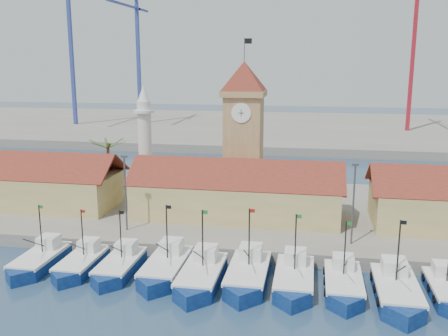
% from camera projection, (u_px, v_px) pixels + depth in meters
% --- Properties ---
extents(ground, '(400.00, 400.00, 0.00)m').
position_uv_depth(ground, '(204.00, 295.00, 46.14)').
color(ground, navy).
rests_on(ground, ground).
extents(quay, '(140.00, 32.00, 1.50)m').
position_uv_depth(quay, '(241.00, 212.00, 69.07)').
color(quay, gray).
rests_on(quay, ground).
extents(terminal, '(240.00, 80.00, 2.00)m').
position_uv_depth(terminal, '(282.00, 129.00, 151.76)').
color(terminal, gray).
rests_on(terminal, ground).
extents(boat_0, '(3.38, 9.27, 7.01)m').
position_uv_depth(boat_0, '(39.00, 262.00, 52.00)').
color(boat_0, '#0B1E55').
rests_on(boat_0, ground).
extents(boat_1, '(3.24, 8.87, 6.71)m').
position_uv_depth(boat_1, '(81.00, 264.00, 51.37)').
color(boat_1, '#0B1E55').
rests_on(boat_1, ground).
extents(boat_2, '(3.30, 9.05, 6.85)m').
position_uv_depth(boat_2, '(119.00, 267.00, 50.60)').
color(boat_2, '#0B1E55').
rests_on(boat_2, ground).
extents(boat_3, '(3.67, 10.06, 7.62)m').
position_uv_depth(boat_3, '(165.00, 269.00, 50.02)').
color(boat_3, '#0B1E55').
rests_on(boat_3, ground).
extents(boat_4, '(3.73, 10.21, 7.72)m').
position_uv_depth(boat_4, '(201.00, 277.00, 48.03)').
color(boat_4, '#0B1E55').
rests_on(boat_4, ground).
extents(boat_5, '(3.76, 10.31, 7.80)m').
position_uv_depth(boat_5, '(247.00, 276.00, 48.23)').
color(boat_5, '#0B1E55').
rests_on(boat_5, ground).
extents(boat_6, '(3.62, 9.91, 7.50)m').
position_uv_depth(boat_6, '(294.00, 281.00, 47.37)').
color(boat_6, '#0B1E55').
rests_on(boat_6, ground).
extents(boat_7, '(3.43, 9.39, 7.10)m').
position_uv_depth(boat_7, '(344.00, 285.00, 46.47)').
color(boat_7, '#0B1E55').
rests_on(boat_7, ground).
extents(boat_8, '(3.77, 10.33, 7.82)m').
position_uv_depth(boat_8, '(397.00, 293.00, 44.72)').
color(boat_8, '#0B1E55').
rests_on(boat_8, ground).
extents(boat_9, '(3.22, 8.81, 6.66)m').
position_uv_depth(boat_9, '(448.00, 292.00, 45.21)').
color(boat_9, '#0B1E55').
rests_on(boat_9, ground).
extents(hall_left, '(31.20, 10.13, 7.61)m').
position_uv_depth(hall_left, '(12.00, 186.00, 70.07)').
color(hall_left, tan).
rests_on(hall_left, quay).
extents(hall_center, '(27.04, 10.13, 7.61)m').
position_uv_depth(hall_center, '(237.00, 197.00, 64.54)').
color(hall_center, tan).
rests_on(hall_center, quay).
extents(clock_tower, '(5.80, 5.80, 22.70)m').
position_uv_depth(clock_tower, '(244.00, 130.00, 68.63)').
color(clock_tower, tan).
rests_on(clock_tower, quay).
extents(minaret, '(3.00, 3.00, 16.30)m').
position_uv_depth(minaret, '(145.00, 140.00, 73.62)').
color(minaret, silver).
rests_on(minaret, quay).
extents(palm_tree, '(5.60, 5.03, 8.39)m').
position_uv_depth(palm_tree, '(109.00, 165.00, 73.29)').
color(palm_tree, brown).
rests_on(palm_tree, quay).
extents(lamp_posts, '(80.70, 0.25, 9.03)m').
position_uv_depth(lamp_posts, '(230.00, 194.00, 56.23)').
color(lamp_posts, '#3F3F44').
rests_on(lamp_posts, quay).
extents(crane_blue_far, '(1.00, 36.47, 47.26)m').
position_uv_depth(crane_blue_far, '(67.00, 35.00, 147.45)').
color(crane_blue_far, '#2F3F91').
rests_on(crane_blue_far, terminal).
extents(crane_blue_near, '(1.00, 32.40, 42.68)m').
position_uv_depth(crane_blue_near, '(136.00, 46.00, 150.99)').
color(crane_blue_near, '#2F3F91').
rests_on(crane_blue_near, terminal).
extents(crane_red_right, '(1.00, 33.08, 45.98)m').
position_uv_depth(crane_red_right, '(415.00, 37.00, 133.90)').
color(crane_red_right, '#A61927').
rests_on(crane_red_right, terminal).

